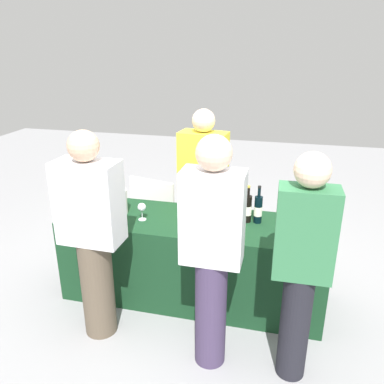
{
  "coord_description": "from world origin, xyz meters",
  "views": [
    {
      "loc": [
        0.7,
        -2.84,
        2.11
      ],
      "look_at": [
        0.0,
        0.0,
        0.98
      ],
      "focal_mm": 36.53,
      "sensor_mm": 36.0,
      "label": 1
    }
  ],
  "objects": [
    {
      "name": "ground_plane",
      "position": [
        0.0,
        0.0,
        0.0
      ],
      "size": [
        12.0,
        12.0,
        0.0
      ],
      "primitive_type": "plane",
      "color": "gray"
    },
    {
      "name": "tasting_table",
      "position": [
        0.0,
        0.0,
        0.37
      ],
      "size": [
        2.18,
        0.67,
        0.73
      ],
      "primitive_type": "cube",
      "color": "#14381E",
      "rests_on": "ground_plane"
    },
    {
      "name": "wine_bottle_0",
      "position": [
        -0.86,
        0.1,
        0.85
      ],
      "size": [
        0.07,
        0.07,
        0.32
      ],
      "color": "black",
      "rests_on": "tasting_table"
    },
    {
      "name": "wine_bottle_1",
      "position": [
        0.04,
        0.09,
        0.84
      ],
      "size": [
        0.07,
        0.07,
        0.31
      ],
      "color": "black",
      "rests_on": "tasting_table"
    },
    {
      "name": "wine_bottle_2",
      "position": [
        0.44,
        0.08,
        0.85
      ],
      "size": [
        0.07,
        0.07,
        0.31
      ],
      "color": "black",
      "rests_on": "tasting_table"
    },
    {
      "name": "wine_bottle_3",
      "position": [
        0.53,
        0.09,
        0.85
      ],
      "size": [
        0.07,
        0.07,
        0.32
      ],
      "color": "black",
      "rests_on": "tasting_table"
    },
    {
      "name": "wine_glass_0",
      "position": [
        -0.75,
        -0.16,
        0.83
      ],
      "size": [
        0.07,
        0.07,
        0.14
      ],
      "color": "silver",
      "rests_on": "tasting_table"
    },
    {
      "name": "wine_glass_1",
      "position": [
        -0.62,
        -0.11,
        0.83
      ],
      "size": [
        0.07,
        0.07,
        0.14
      ],
      "color": "silver",
      "rests_on": "tasting_table"
    },
    {
      "name": "wine_glass_2",
      "position": [
        -0.4,
        -0.09,
        0.84
      ],
      "size": [
        0.07,
        0.07,
        0.15
      ],
      "color": "silver",
      "rests_on": "tasting_table"
    },
    {
      "name": "wine_glass_3",
      "position": [
        0.03,
        -0.16,
        0.84
      ],
      "size": [
        0.06,
        0.06,
        0.14
      ],
      "color": "silver",
      "rests_on": "tasting_table"
    },
    {
      "name": "wine_glass_4",
      "position": [
        0.18,
        -0.13,
        0.83
      ],
      "size": [
        0.06,
        0.06,
        0.14
      ],
      "color": "silver",
      "rests_on": "tasting_table"
    },
    {
      "name": "ice_bucket",
      "position": [
        -0.66,
        -0.01,
        0.84
      ],
      "size": [
        0.19,
        0.19,
        0.21
      ],
      "primitive_type": "cylinder",
      "color": "silver",
      "rests_on": "tasting_table"
    },
    {
      "name": "server_pouring",
      "position": [
        -0.03,
        0.55,
        0.83
      ],
      "size": [
        0.46,
        0.29,
        1.56
      ],
      "rotation": [
        0.0,
        0.0,
        3.03
      ],
      "color": "brown",
      "rests_on": "ground_plane"
    },
    {
      "name": "guest_0",
      "position": [
        -0.58,
        -0.61,
        0.84
      ],
      "size": [
        0.45,
        0.25,
        1.58
      ],
      "rotation": [
        0.0,
        0.0,
        -0.02
      ],
      "color": "brown",
      "rests_on": "ground_plane"
    },
    {
      "name": "guest_1",
      "position": [
        0.3,
        -0.7,
        0.88
      ],
      "size": [
        0.39,
        0.22,
        1.62
      ],
      "rotation": [
        0.0,
        0.0,
        -0.01
      ],
      "color": "#3F3351",
      "rests_on": "ground_plane"
    },
    {
      "name": "guest_2",
      "position": [
        0.86,
        -0.68,
        0.85
      ],
      "size": [
        0.35,
        0.21,
        1.55
      ],
      "rotation": [
        0.0,
        0.0,
        0.02
      ],
      "color": "black",
      "rests_on": "ground_plane"
    },
    {
      "name": "menu_board",
      "position": [
        -0.65,
        0.84,
        0.37
      ],
      "size": [
        0.54,
        0.16,
        0.75
      ],
      "primitive_type": "cube",
      "rotation": [
        0.0,
        0.0,
        -0.25
      ],
      "color": "white",
      "rests_on": "ground_plane"
    }
  ]
}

